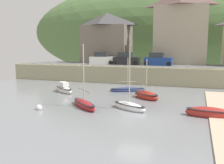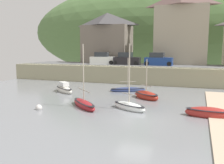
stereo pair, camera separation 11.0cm
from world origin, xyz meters
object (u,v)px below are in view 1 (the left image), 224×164
waterfront_building_centre (181,27)px  waterfront_building_left (107,37)px  fishing_boat_green (129,106)px  sailboat_nearest_shore (64,89)px  sailboat_tall_mast (209,113)px  motorboat_with_cabin (84,104)px  parked_car_end_of_row (158,60)px  parked_car_near_slipway (102,59)px  parked_car_by_wall (126,60)px  rowboat_small_beached (146,95)px  mooring_buoy (39,108)px  sailboat_blue_trim (128,89)px

waterfront_building_centre → waterfront_building_left: bearing=180.0°
fishing_boat_green → sailboat_nearest_shore: 10.57m
fishing_boat_green → sailboat_nearest_shore: (-9.19, 5.21, 0.06)m
sailboat_tall_mast → motorboat_with_cabin: (-9.98, -0.39, -0.01)m
parked_car_end_of_row → parked_car_near_slipway: bearing=-178.4°
sailboat_tall_mast → parked_car_by_wall: size_ratio=0.84×
waterfront_building_centre → parked_car_near_slipway: waterfront_building_centre is taller
waterfront_building_left → sailboat_tall_mast: waterfront_building_left is taller
rowboat_small_beached → parked_car_near_slipway: bearing=166.9°
mooring_buoy → sailboat_blue_trim: bearing=66.9°
rowboat_small_beached → sailboat_blue_trim: 4.37m
rowboat_small_beached → mooring_buoy: bearing=-95.1°
waterfront_building_centre → rowboat_small_beached: waterfront_building_centre is taller
rowboat_small_beached → fishing_boat_green: 4.86m
fishing_boat_green → parked_car_near_slipway: (-9.56, 18.22, 2.92)m
fishing_boat_green → parked_car_near_slipway: bearing=145.2°
sailboat_tall_mast → parked_car_near_slipway: size_ratio=0.82×
parked_car_end_of_row → mooring_buoy: (-6.45, -20.73, -3.04)m
rowboat_small_beached → fishing_boat_green: fishing_boat_green is taller
parked_car_by_wall → motorboat_with_cabin: bearing=-86.8°
sailboat_blue_trim → rowboat_small_beached: bearing=-75.0°
waterfront_building_left → parked_car_near_slipway: (0.90, -4.50, -3.68)m
sailboat_nearest_shore → parked_car_near_slipway: parked_car_near_slipway is taller
rowboat_small_beached → parked_car_end_of_row: size_ratio=1.00×
rowboat_small_beached → parked_car_by_wall: (-5.93, 13.38, 2.90)m
waterfront_building_centre → sailboat_blue_trim: bearing=-108.0°
motorboat_with_cabin → sailboat_blue_trim: size_ratio=1.31×
waterfront_building_left → motorboat_with_cabin: waterfront_building_left is taller
waterfront_building_left → rowboat_small_beached: bearing=-58.6°
waterfront_building_centre → sailboat_tall_mast: size_ratio=3.36×
parked_car_by_wall → parked_car_near_slipway: bearing=178.1°
waterfront_building_centre → parked_car_end_of_row: (-2.84, -4.50, -5.15)m
mooring_buoy → fishing_boat_green: bearing=19.8°
sailboat_blue_trim → parked_car_end_of_row: (1.89, 10.06, 2.99)m
sailboat_tall_mast → parked_car_near_slipway: (-15.70, 18.38, 2.91)m
rowboat_small_beached → fishing_boat_green: size_ratio=0.75×
waterfront_building_centre → parked_car_by_wall: waterfront_building_centre is taller
waterfront_building_centre → parked_car_end_of_row: 7.41m
mooring_buoy → parked_car_by_wall: bearing=85.9°
waterfront_building_left → rowboat_small_beached: (10.89, -17.88, -6.57)m
mooring_buoy → sailboat_tall_mast: bearing=10.2°
sailboat_blue_trim → parked_car_near_slipway: size_ratio=0.99×
waterfront_building_left → parked_car_end_of_row: 11.50m
sailboat_blue_trim → mooring_buoy: bearing=-138.9°
waterfront_building_left → sailboat_blue_trim: bearing=-61.1°
waterfront_building_centre → mooring_buoy: size_ratio=22.06×
rowboat_small_beached → sailboat_blue_trim: (-2.86, 3.31, -0.09)m
sailboat_tall_mast → parked_car_end_of_row: size_ratio=0.84×
waterfront_building_left → mooring_buoy: bearing=-82.2°
fishing_boat_green → sailboat_blue_trim: bearing=134.1°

